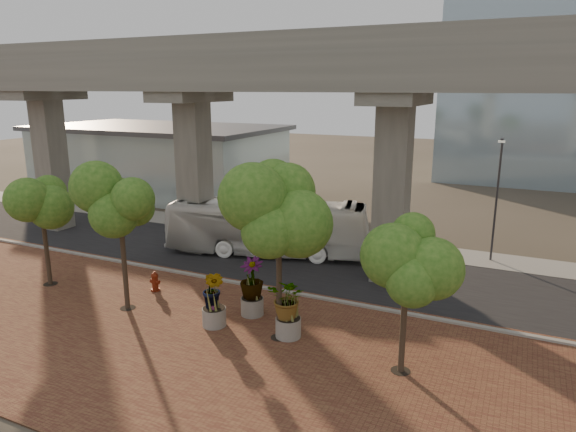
% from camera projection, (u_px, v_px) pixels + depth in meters
% --- Properties ---
extents(ground, '(160.00, 160.00, 0.00)m').
position_uv_depth(ground, '(269.00, 275.00, 27.70)').
color(ground, '#3E372D').
rests_on(ground, ground).
extents(brick_plaza, '(70.00, 13.00, 0.06)m').
position_uv_depth(brick_plaza, '(178.00, 338.00, 20.67)').
color(brick_plaza, brown).
rests_on(brick_plaza, ground).
extents(asphalt_road, '(90.00, 8.00, 0.04)m').
position_uv_depth(asphalt_road, '(285.00, 263.00, 29.45)').
color(asphalt_road, black).
rests_on(asphalt_road, ground).
extents(curb_strip, '(70.00, 0.25, 0.16)m').
position_uv_depth(curb_strip, '(251.00, 286.00, 25.92)').
color(curb_strip, gray).
rests_on(curb_strip, ground).
extents(far_sidewalk, '(90.00, 3.00, 0.06)m').
position_uv_depth(far_sidewalk, '(320.00, 238.00, 34.28)').
color(far_sidewalk, gray).
rests_on(far_sidewalk, ground).
extents(transit_viaduct, '(72.00, 5.60, 12.40)m').
position_uv_depth(transit_viaduct, '(285.00, 136.00, 27.68)').
color(transit_viaduct, gray).
rests_on(transit_viaduct, ground).
extents(station_pavilion, '(23.00, 13.00, 6.30)m').
position_uv_depth(station_pavilion, '(159.00, 158.00, 49.19)').
color(station_pavilion, '#AFC5C9').
rests_on(station_pavilion, ground).
extents(transit_bus, '(12.43, 5.71, 3.37)m').
position_uv_depth(transit_bus, '(268.00, 227.00, 30.71)').
color(transit_bus, silver).
rests_on(transit_bus, ground).
extents(fire_hydrant, '(0.50, 0.45, 1.00)m').
position_uv_depth(fire_hydrant, '(155.00, 281.00, 25.25)').
color(fire_hydrant, '#671B0B').
rests_on(fire_hydrant, ground).
extents(planter_front, '(2.29, 2.29, 2.52)m').
position_uv_depth(planter_front, '(288.00, 301.00, 20.33)').
color(planter_front, gray).
rests_on(planter_front, ground).
extents(planter_right, '(2.46, 2.46, 2.63)m').
position_uv_depth(planter_right, '(252.00, 281.00, 22.32)').
color(planter_right, '#ABA39A').
rests_on(planter_right, ground).
extents(planter_left, '(2.23, 2.23, 2.46)m').
position_uv_depth(planter_left, '(213.00, 292.00, 21.31)').
color(planter_left, '#AAA89A').
rests_on(planter_left, ground).
extents(street_tree_far_west, '(3.30, 3.30, 6.13)m').
position_uv_depth(street_tree_far_west, '(40.00, 196.00, 25.09)').
color(street_tree_far_west, '#453627').
rests_on(street_tree_far_west, ground).
extents(street_tree_near_west, '(3.59, 3.59, 6.39)m').
position_uv_depth(street_tree_near_west, '(120.00, 207.00, 22.21)').
color(street_tree_near_west, '#453627').
rests_on(street_tree_near_west, ground).
extents(street_tree_near_east, '(4.31, 4.31, 7.39)m').
position_uv_depth(street_tree_near_east, '(279.00, 207.00, 19.29)').
color(street_tree_near_east, '#453627').
rests_on(street_tree_near_east, ground).
extents(street_tree_far_east, '(3.34, 3.34, 5.62)m').
position_uv_depth(street_tree_far_east, '(407.00, 262.00, 17.19)').
color(street_tree_far_east, '#453627').
rests_on(street_tree_far_east, ground).
extents(streetlamp_west, '(0.39, 1.15, 7.95)m').
position_uv_depth(streetlamp_west, '(185.00, 160.00, 37.36)').
color(streetlamp_west, '#313036').
rests_on(streetlamp_west, ground).
extents(streetlamp_east, '(0.35, 1.03, 7.12)m').
position_uv_depth(streetlamp_east, '(497.00, 191.00, 28.80)').
color(streetlamp_east, '#313136').
rests_on(streetlamp_east, ground).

